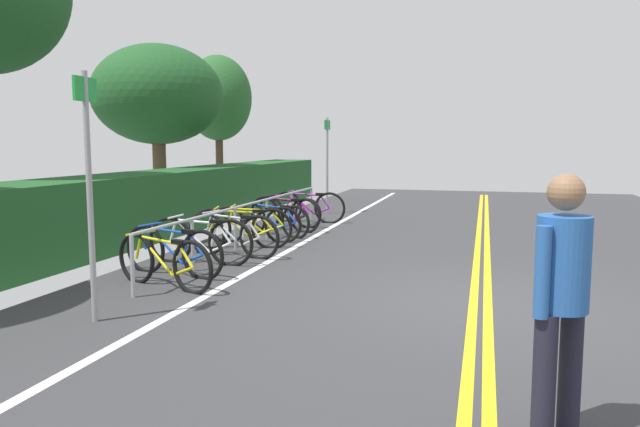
# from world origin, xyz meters

# --- Properties ---
(ground_plane) EXTENTS (33.00, 10.20, 0.05)m
(ground_plane) POSITION_xyz_m (0.00, 0.00, -0.03)
(ground_plane) COLOR #353538
(centre_line_yellow_inner) EXTENTS (29.70, 0.10, 0.00)m
(centre_line_yellow_inner) POSITION_xyz_m (0.00, -0.08, 0.00)
(centre_line_yellow_inner) COLOR gold
(centre_line_yellow_inner) RESTS_ON ground_plane
(centre_line_yellow_outer) EXTENTS (29.70, 0.10, 0.00)m
(centre_line_yellow_outer) POSITION_xyz_m (0.00, 0.08, 0.00)
(centre_line_yellow_outer) COLOR gold
(centre_line_yellow_outer) RESTS_ON ground_plane
(bike_lane_stripe_white) EXTENTS (29.70, 0.12, 0.00)m
(bike_lane_stripe_white) POSITION_xyz_m (0.00, 3.19, 0.00)
(bike_lane_stripe_white) COLOR white
(bike_lane_stripe_white) RESTS_ON ground_plane
(bike_rack) EXTENTS (7.69, 0.05, 0.78)m
(bike_rack) POSITION_xyz_m (2.98, 3.99, 0.59)
(bike_rack) COLOR #9EA0A5
(bike_rack) RESTS_ON ground_plane
(bicycle_0) EXTENTS (0.67, 1.66, 0.71)m
(bicycle_0) POSITION_xyz_m (-0.29, 3.90, 0.33)
(bicycle_0) COLOR black
(bicycle_0) RESTS_ON ground_plane
(bicycle_1) EXTENTS (0.53, 1.70, 0.73)m
(bicycle_1) POSITION_xyz_m (0.38, 4.13, 0.34)
(bicycle_1) COLOR black
(bicycle_1) RESTS_ON ground_plane
(bicycle_2) EXTENTS (0.46, 1.73, 0.75)m
(bicycle_2) POSITION_xyz_m (1.20, 4.13, 0.35)
(bicycle_2) COLOR black
(bicycle_2) RESTS_ON ground_plane
(bicycle_3) EXTENTS (0.46, 1.72, 0.75)m
(bicycle_3) POSITION_xyz_m (1.89, 3.90, 0.35)
(bicycle_3) COLOR black
(bicycle_3) RESTS_ON ground_plane
(bicycle_4) EXTENTS (0.61, 1.74, 0.75)m
(bicycle_4) POSITION_xyz_m (2.64, 4.06, 0.35)
(bicycle_4) COLOR black
(bicycle_4) RESTS_ON ground_plane
(bicycle_5) EXTENTS (0.53, 1.69, 0.72)m
(bicycle_5) POSITION_xyz_m (3.28, 4.05, 0.33)
(bicycle_5) COLOR black
(bicycle_5) RESTS_ON ground_plane
(bicycle_6) EXTENTS (0.64, 1.66, 0.69)m
(bicycle_6) POSITION_xyz_m (4.09, 3.99, 0.32)
(bicycle_6) COLOR black
(bicycle_6) RESTS_ON ground_plane
(bicycle_7) EXTENTS (0.53, 1.68, 0.76)m
(bicycle_7) POSITION_xyz_m (4.79, 3.99, 0.36)
(bicycle_7) COLOR black
(bicycle_7) RESTS_ON ground_plane
(bicycle_8) EXTENTS (0.57, 1.62, 0.69)m
(bicycle_8) POSITION_xyz_m (5.50, 4.13, 0.32)
(bicycle_8) COLOR black
(bicycle_8) RESTS_ON ground_plane
(bicycle_9) EXTENTS (0.46, 1.76, 0.76)m
(bicycle_9) POSITION_xyz_m (6.24, 3.91, 0.35)
(bicycle_9) COLOR black
(bicycle_9) RESTS_ON ground_plane
(pedestrian) EXTENTS (0.40, 0.34, 1.65)m
(pedestrian) POSITION_xyz_m (-3.18, -0.47, 0.95)
(pedestrian) COLOR #1E1E2D
(pedestrian) RESTS_ON ground_plane
(sign_post_near) EXTENTS (0.36, 0.06, 2.54)m
(sign_post_near) POSITION_xyz_m (-1.80, 3.84, 1.51)
(sign_post_near) COLOR gray
(sign_post_near) RESTS_ON ground_plane
(sign_post_far) EXTENTS (0.36, 0.06, 2.46)m
(sign_post_far) POSITION_xyz_m (8.00, 3.92, 1.47)
(sign_post_far) COLOR gray
(sign_post_far) RESTS_ON ground_plane
(hedge_backdrop) EXTENTS (16.64, 1.31, 1.25)m
(hedge_backdrop) POSITION_xyz_m (4.48, 6.38, 0.63)
(hedge_backdrop) COLOR #1C4C21
(hedge_backdrop) RESTS_ON ground_plane
(tree_far_right) EXTENTS (3.22, 3.22, 4.25)m
(tree_far_right) POSITION_xyz_m (6.55, 7.90, 3.00)
(tree_far_right) COLOR brown
(tree_far_right) RESTS_ON ground_plane
(tree_extra) EXTENTS (2.13, 2.13, 4.59)m
(tree_extra) POSITION_xyz_m (10.93, 8.27, 3.22)
(tree_extra) COLOR #473323
(tree_extra) RESTS_ON ground_plane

